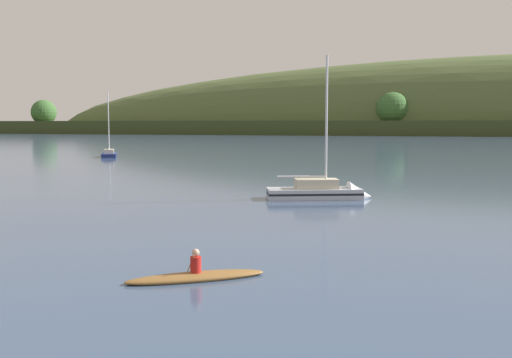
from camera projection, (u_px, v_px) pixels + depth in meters
The scene contains 3 objects.
sailboat_near_mooring at pixel (109, 155), 79.07m from camera, with size 4.69×6.21×9.45m.
sailboat_midwater_white at pixel (326, 195), 35.33m from camera, with size 6.58×4.23×9.36m.
canoe_with_paddler at pixel (196, 276), 17.06m from camera, with size 3.82×3.11×1.02m.
Camera 1 is at (11.80, 8.66, 4.55)m, focal length 41.11 mm.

